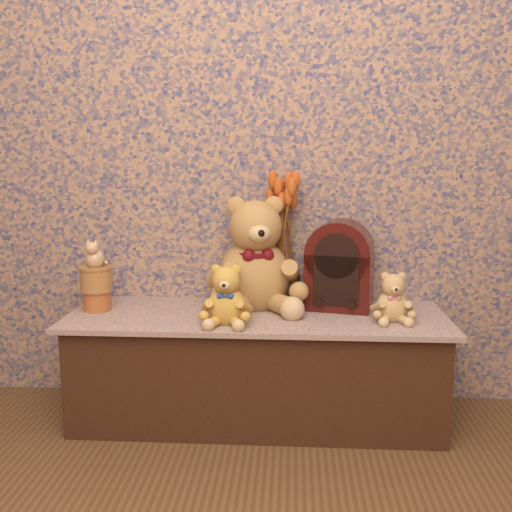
{
  "coord_description": "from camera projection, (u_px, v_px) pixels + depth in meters",
  "views": [
    {
      "loc": [
        0.14,
        -0.99,
        1.06
      ],
      "look_at": [
        0.0,
        1.2,
        0.68
      ],
      "focal_mm": 41.26,
      "sensor_mm": 36.0,
      "label": 1
    }
  ],
  "objects": [
    {
      "name": "biscuit_tin_upper",
      "position": [
        96.0,
        279.0,
        2.35
      ],
      "size": [
        0.15,
        0.15,
        0.1
      ],
      "primitive_type": "cylinder",
      "rotation": [
        0.0,
        0.0,
        0.24
      ],
      "color": "#DBB360",
      "rests_on": "biscuit_tin_lower"
    },
    {
      "name": "teddy_small",
      "position": [
        393.0,
        295.0,
        2.21
      ],
      "size": [
        0.17,
        0.2,
        0.2
      ],
      "primitive_type": null,
      "rotation": [
        0.0,
        0.0,
        0.04
      ],
      "color": "tan",
      "rests_on": "display_shelf"
    },
    {
      "name": "teddy_large",
      "position": [
        255.0,
        248.0,
        2.38
      ],
      "size": [
        0.48,
        0.54,
        0.49
      ],
      "primitive_type": null,
      "rotation": [
        0.0,
        0.0,
        0.24
      ],
      "color": "#A0793E",
      "rests_on": "display_shelf"
    },
    {
      "name": "display_shelf",
      "position": [
        257.0,
        367.0,
        2.35
      ],
      "size": [
        1.48,
        0.52,
        0.44
      ],
      "primitive_type": "cube",
      "color": "#3B527A",
      "rests_on": "ground"
    },
    {
      "name": "teddy_medium",
      "position": [
        227.0,
        292.0,
        2.17
      ],
      "size": [
        0.19,
        0.23,
        0.24
      ],
      "primitive_type": null,
      "rotation": [
        0.0,
        0.0,
        -0.02
      ],
      "color": "gold",
      "rests_on": "display_shelf"
    },
    {
      "name": "biscuit_tin_lower",
      "position": [
        97.0,
        300.0,
        2.36
      ],
      "size": [
        0.12,
        0.12,
        0.08
      ],
      "primitive_type": "cylinder",
      "rotation": [
        0.0,
        0.0,
        0.07
      ],
      "color": "gold",
      "rests_on": "display_shelf"
    },
    {
      "name": "cat_figurine",
      "position": [
        95.0,
        253.0,
        2.33
      ],
      "size": [
        0.09,
        0.1,
        0.12
      ],
      "primitive_type": null,
      "rotation": [
        0.0,
        0.0,
        -0.02
      ],
      "color": "silver",
      "rests_on": "biscuit_tin_upper"
    },
    {
      "name": "dried_stalks",
      "position": [
        282.0,
        212.0,
        2.41
      ],
      "size": [
        0.28,
        0.28,
        0.41
      ],
      "primitive_type": null,
      "rotation": [
        0.0,
        0.0,
        -0.38
      ],
      "color": "#C7561F",
      "rests_on": "ceramic_vase"
    },
    {
      "name": "ceramic_vase",
      "position": [
        281.0,
        283.0,
        2.46
      ],
      "size": [
        0.11,
        0.11,
        0.18
      ],
      "primitive_type": "cylinder",
      "rotation": [
        0.0,
        0.0,
        0.05
      ],
      "color": "tan",
      "rests_on": "display_shelf"
    },
    {
      "name": "cathedral_radio",
      "position": [
        340.0,
        265.0,
        2.37
      ],
      "size": [
        0.3,
        0.24,
        0.36
      ],
      "primitive_type": null,
      "rotation": [
        0.0,
        0.0,
        -0.21
      ],
      "color": "#3A0C0A",
      "rests_on": "display_shelf"
    }
  ]
}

